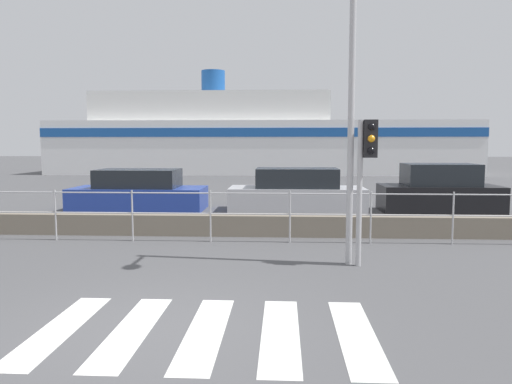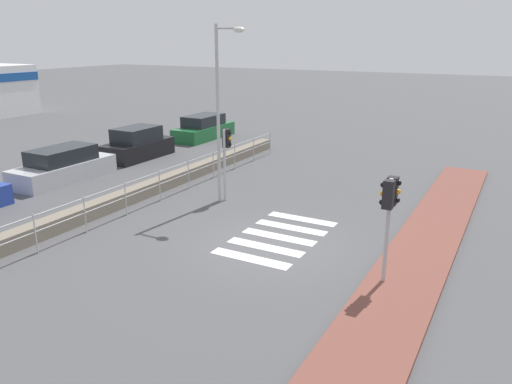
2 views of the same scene
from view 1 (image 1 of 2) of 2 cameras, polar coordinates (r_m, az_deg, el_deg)
ground_plane at (r=6.41m, az=-12.52°, el=-15.20°), size 160.00×160.00×0.00m
crosswalk at (r=6.26m, az=-5.78°, el=-15.57°), size 4.05×2.40×0.01m
seawall at (r=12.40m, az=-4.63°, el=-3.74°), size 24.27×0.55×0.51m
harbor_fence at (r=11.47m, az=-5.24°, el=-1.86°), size 21.89×0.04×1.19m
traffic_light_far at (r=9.27m, az=12.48°, el=3.67°), size 0.34×0.32×2.68m
streetlamp at (r=9.31m, az=11.13°, el=15.66°), size 0.32×1.17×6.33m
ferry_boat at (r=38.72m, az=-0.47°, el=6.01°), size 31.02×8.16×7.79m
parked_car_blue at (r=17.53m, az=-13.24°, el=-0.04°), size 4.51×1.89×1.38m
parked_car_silver at (r=16.83m, az=4.68°, el=-0.07°), size 4.52×1.75×1.43m
parked_car_black at (r=17.60m, az=20.21°, el=0.08°), size 3.84×1.74×1.59m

